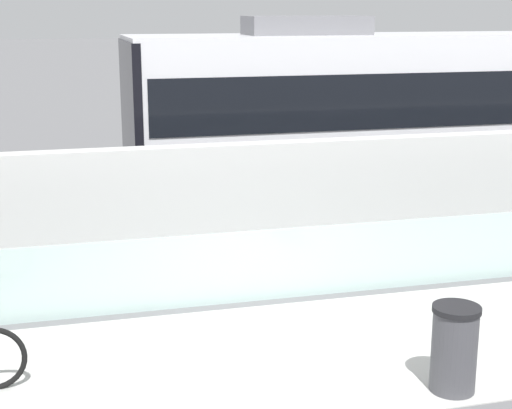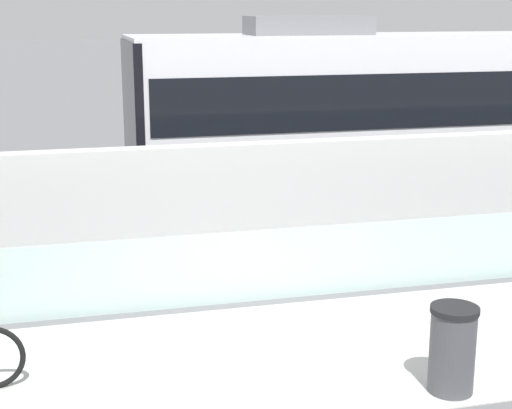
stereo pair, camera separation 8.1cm
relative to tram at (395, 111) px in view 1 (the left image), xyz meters
The scene contains 8 objects.
ground_plane 8.33m from the tram, 122.42° to the right, with size 200.00×200.00×0.00m, color slate.
bike_path_deck 8.33m from the tram, 122.42° to the right, with size 32.00×3.20×0.01m, color beige.
glass_parapet 6.77m from the tram, 131.03° to the right, with size 32.00×0.05×1.01m, color #ADC6C1.
concrete_barrier_wall 5.48m from the tram, 143.67° to the right, with size 32.00×0.36×1.91m, color silver.
tram_rail_near 4.80m from the tram, behind, with size 32.00×0.08×0.01m, color #595654.
tram_rail_far 4.80m from the tram, behind, with size 32.00×0.08×0.01m, color #595654.
tram is the anchor object (origin of this frame).
trash_bin 8.74m from the tram, 110.07° to the right, with size 0.51×0.51×0.96m.
Camera 1 is at (-2.55, -8.07, 3.96)m, focal length 54.91 mm.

